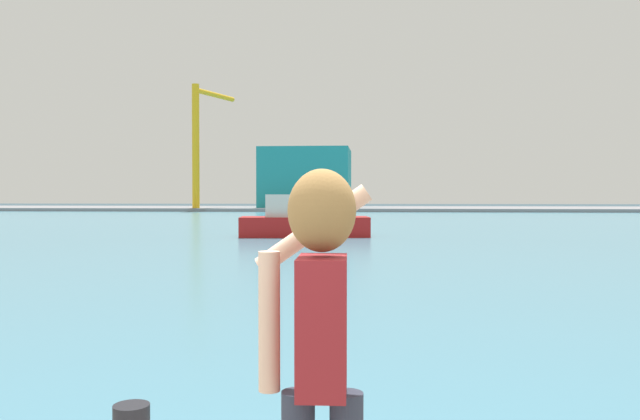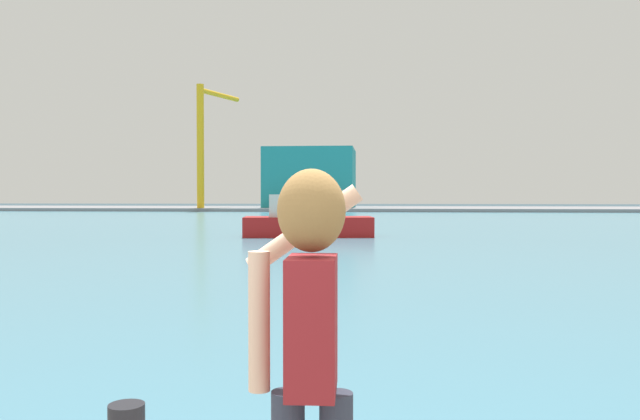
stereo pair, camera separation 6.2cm
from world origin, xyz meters
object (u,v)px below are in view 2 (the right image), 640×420
(person_photographer, at_px, (309,333))
(boat_moored, at_px, (305,222))
(warehouse_left, at_px, (311,178))
(port_crane, at_px, (205,135))

(person_photographer, distance_m, boat_moored, 31.95)
(person_photographer, bearing_deg, warehouse_left, 4.15)
(port_crane, bearing_deg, warehouse_left, 26.65)
(person_photographer, relative_size, warehouse_left, 0.14)
(person_photographer, height_order, warehouse_left, warehouse_left)
(boat_moored, relative_size, warehouse_left, 0.56)
(boat_moored, bearing_deg, warehouse_left, 88.91)
(boat_moored, xyz_separation_m, port_crane, (-20.17, 53.07, 9.81))
(warehouse_left, xyz_separation_m, port_crane, (-14.05, -7.05, 5.87))
(person_photographer, bearing_deg, port_crane, 13.77)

